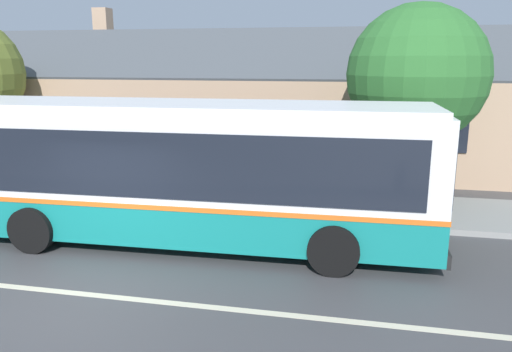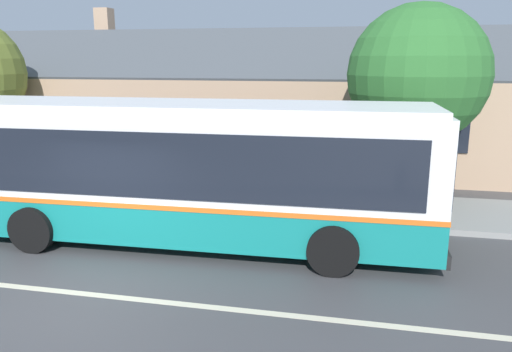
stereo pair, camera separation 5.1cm
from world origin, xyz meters
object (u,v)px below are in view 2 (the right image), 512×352
Objects in this scene: bench_by_building at (5,176)px; bench_down_street at (119,183)px; street_tree_primary at (418,75)px; transit_bus at (184,169)px.

bench_by_building is 3.78m from bench_down_street.
bench_by_building is 1.01× the size of bench_down_street.
bench_down_street is 8.91m from street_tree_primary.
street_tree_primary reaches higher than bench_down_street.
street_tree_primary is (8.23, 1.53, 3.06)m from bench_down_street.
transit_bus is at bearing -141.29° from street_tree_primary.
bench_down_street is (-3.00, 2.66, -1.13)m from transit_bus.
transit_bus is at bearing -21.44° from bench_by_building.
street_tree_primary is at bearing 7.27° from bench_by_building.
bench_down_street is at bearing 138.38° from transit_bus.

